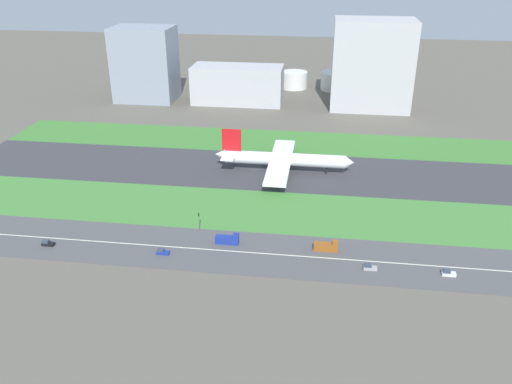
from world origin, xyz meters
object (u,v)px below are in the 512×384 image
(car_3, at_px, (47,243))
(car_0, at_px, (162,252))
(car_1, at_px, (370,267))
(hangar_building, at_px, (238,85))
(office_tower, at_px, (372,65))
(truck_1, at_px, (327,246))
(airliner, at_px, (281,159))
(fuel_tank_west, at_px, (255,77))
(fuel_tank_centre, at_px, (294,80))
(fuel_tank_east, at_px, (338,81))
(traffic_light, at_px, (199,220))
(car_2, at_px, (448,273))
(terminal_building, at_px, (145,64))
(truck_0, at_px, (228,240))

(car_3, bearing_deg, car_0, -180.00)
(car_1, bearing_deg, hangar_building, -68.34)
(car_1, height_order, office_tower, office_tower)
(truck_1, bearing_deg, car_0, -169.90)
(airliner, bearing_deg, office_tower, 67.64)
(fuel_tank_west, xyz_separation_m, fuel_tank_centre, (29.24, 0.00, -1.18))
(car_1, height_order, fuel_tank_east, fuel_tank_east)
(car_0, relative_size, office_tower, 0.08)
(traffic_light, relative_size, fuel_tank_west, 0.34)
(fuel_tank_east, bearing_deg, office_tower, -66.47)
(office_tower, relative_size, fuel_tank_west, 2.62)
(car_0, bearing_deg, traffic_light, -116.14)
(car_0, distance_m, fuel_tank_west, 237.08)
(car_3, distance_m, traffic_light, 54.13)
(car_2, height_order, office_tower, office_tower)
(truck_1, xyz_separation_m, terminal_building, (-124.82, 182.00, 22.47))
(car_3, distance_m, fuel_tank_west, 240.73)
(car_1, bearing_deg, truck_0, -11.48)
(hangar_building, distance_m, fuel_tank_centre, 57.16)
(airliner, bearing_deg, car_2, -51.75)
(car_2, xyz_separation_m, fuel_tank_east, (-34.19, 237.00, 5.46))
(fuel_tank_west, relative_size, fuel_tank_centre, 1.10)
(car_3, height_order, traffic_light, traffic_light)
(hangar_building, bearing_deg, fuel_tank_east, 33.89)
(truck_0, height_order, truck_1, same)
(truck_0, bearing_deg, terminal_building, 116.27)
(hangar_building, distance_m, fuel_tank_west, 45.61)
(car_0, xyz_separation_m, hangar_building, (-5.83, 192.00, 11.35))
(airliner, relative_size, fuel_tank_east, 2.57)
(car_0, height_order, traffic_light, traffic_light)
(truck_0, bearing_deg, office_tower, 71.87)
(car_1, xyz_separation_m, hangar_building, (-76.24, 192.00, 11.35))
(terminal_building, xyz_separation_m, office_tower, (149.43, 0.00, 3.66))
(truck_1, bearing_deg, office_tower, 82.30)
(office_tower, height_order, fuel_tank_east, office_tower)
(car_1, xyz_separation_m, fuel_tank_east, (-9.24, 237.00, 5.46))
(terminal_building, xyz_separation_m, fuel_tank_centre, (97.53, 45.00, -18.12))
(office_tower, relative_size, fuel_tank_centre, 2.87)
(office_tower, height_order, fuel_tank_centre, office_tower)
(car_2, relative_size, truck_0, 0.52)
(traffic_light, bearing_deg, office_tower, 67.54)
(fuel_tank_centre, bearing_deg, car_3, -106.67)
(truck_0, height_order, fuel_tank_east, fuel_tank_east)
(traffic_light, relative_size, fuel_tank_centre, 0.37)
(car_3, bearing_deg, car_1, -180.00)
(car_3, relative_size, car_1, 1.00)
(traffic_light, bearing_deg, car_1, -16.29)
(car_2, bearing_deg, truck_1, -14.31)
(car_2, relative_size, traffic_light, 0.61)
(car_1, bearing_deg, terminal_building, -54.08)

